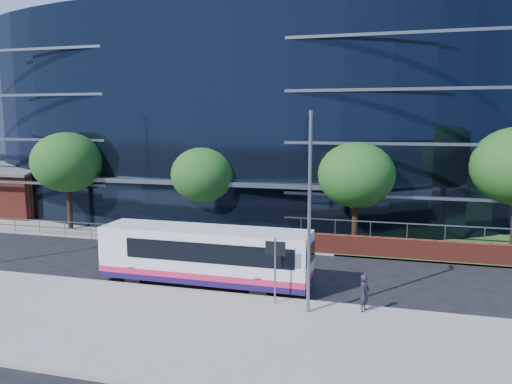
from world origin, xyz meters
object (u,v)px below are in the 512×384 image
(tree_far_c, at_px, (356,175))
(pedestrian, at_px, (365,293))
(tree_far_a, at_px, (67,162))
(tree_far_b, at_px, (203,175))
(brick_pavilion, at_px, (10,190))
(city_bus, at_px, (207,255))
(street_sign, at_px, (275,257))
(streetlight_east, at_px, (310,207))

(tree_far_c, distance_m, pedestrian, 11.17)
(tree_far_c, bearing_deg, tree_far_a, 180.00)
(pedestrian, bearing_deg, tree_far_a, 80.80)
(tree_far_c, bearing_deg, tree_far_b, 177.14)
(brick_pavilion, xyz_separation_m, city_bus, (22.73, -13.20, -0.49))
(brick_pavilion, height_order, city_bus, brick_pavilion)
(brick_pavilion, height_order, street_sign, brick_pavilion)
(brick_pavilion, bearing_deg, streetlight_east, -29.24)
(tree_far_c, relative_size, streetlight_east, 0.81)
(street_sign, distance_m, tree_far_c, 11.14)
(brick_pavilion, distance_m, streetlight_east, 32.19)
(brick_pavilion, distance_m, pedestrian, 33.72)
(tree_far_a, xyz_separation_m, tree_far_c, (20.00, 0.00, -0.33))
(tree_far_b, height_order, streetlight_east, streetlight_east)
(city_bus, distance_m, pedestrian, 7.68)
(city_bus, bearing_deg, streetlight_east, -24.55)
(city_bus, bearing_deg, brick_pavilion, 150.40)
(street_sign, xyz_separation_m, tree_far_b, (-7.50, 11.09, 2.06))
(tree_far_b, relative_size, pedestrian, 4.04)
(tree_far_a, bearing_deg, pedestrian, -26.37)
(brick_pavilion, relative_size, streetlight_east, 1.08)
(brick_pavilion, distance_m, tree_far_a, 10.48)
(tree_far_c, height_order, city_bus, tree_far_c)
(street_sign, bearing_deg, tree_far_b, 124.08)
(streetlight_east, bearing_deg, city_bus, 154.89)
(brick_pavilion, relative_size, city_bus, 0.85)
(tree_far_c, height_order, pedestrian, tree_far_c)
(street_sign, xyz_separation_m, pedestrian, (3.68, 0.09, -1.25))
(street_sign, relative_size, pedestrian, 1.87)
(tree_far_b, height_order, pedestrian, tree_far_b)
(tree_far_c, distance_m, city_bus, 11.16)
(tree_far_c, xyz_separation_m, city_bus, (-6.27, -8.71, -3.08))
(tree_far_a, relative_size, pedestrian, 4.66)
(street_sign, xyz_separation_m, streetlight_east, (1.50, -0.59, 2.29))
(pedestrian, bearing_deg, tree_far_b, 62.64)
(tree_far_a, height_order, tree_far_b, tree_far_a)
(tree_far_b, bearing_deg, city_bus, -67.93)
(brick_pavilion, bearing_deg, street_sign, -29.65)
(brick_pavilion, xyz_separation_m, tree_far_c, (29.00, -4.50, 2.60))
(street_sign, relative_size, streetlight_east, 0.35)
(pedestrian, bearing_deg, tree_far_c, 23.60)
(city_bus, bearing_deg, pedestrian, -12.99)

